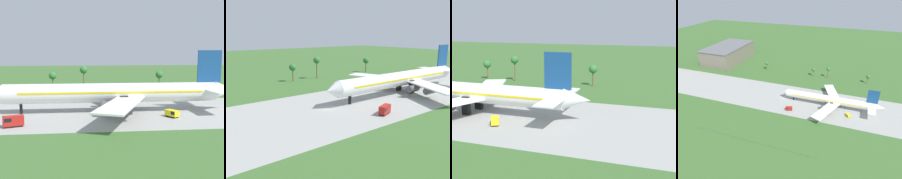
# 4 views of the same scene
# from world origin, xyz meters

# --- Properties ---
(jet_airliner) EXTENTS (77.17, 54.72, 18.94)m
(jet_airliner) POSITION_xyz_m (37.94, -0.15, 5.93)
(jet_airliner) COLOR white
(jet_airliner) RESTS_ON ground_plane
(baggage_tug) EXTENTS (3.68, 4.30, 2.05)m
(baggage_tug) POSITION_xyz_m (52.58, -9.10, 1.12)
(baggage_tug) COLOR black
(baggage_tug) RESTS_ON ground_plane
(palm_tree_row) EXTENTS (106.42, 3.60, 11.70)m
(palm_tree_row) POSITION_xyz_m (16.90, 50.03, 7.80)
(palm_tree_row) COLOR brown
(palm_tree_row) RESTS_ON ground_plane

